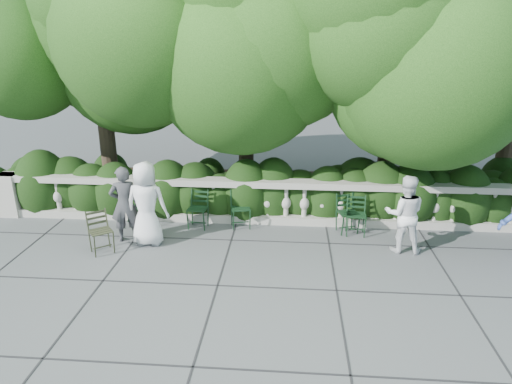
# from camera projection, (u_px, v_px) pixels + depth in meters

# --- Properties ---
(ground) EXTENTS (90.00, 90.00, 0.00)m
(ground) POSITION_uv_depth(u_px,v_px,m) (252.00, 259.00, 8.62)
(ground) COLOR #494C50
(ground) RESTS_ON ground
(balustrade) EXTENTS (12.00, 0.44, 1.00)m
(balustrade) POSITION_uv_depth(u_px,v_px,m) (259.00, 202.00, 10.16)
(balustrade) COLOR #9E998E
(balustrade) RESTS_ON ground
(shrub_hedge) EXTENTS (15.00, 2.60, 1.70)m
(shrub_hedge) POSITION_uv_depth(u_px,v_px,m) (262.00, 203.00, 11.45)
(shrub_hedge) COLOR black
(shrub_hedge) RESTS_ON ground
(tree_canopy) EXTENTS (15.04, 6.52, 6.78)m
(tree_canopy) POSITION_uv_depth(u_px,v_px,m) (294.00, 37.00, 10.27)
(tree_canopy) COLOR #3F3023
(tree_canopy) RESTS_ON ground
(chair_a) EXTENTS (0.48, 0.52, 0.84)m
(chair_a) POSITION_uv_depth(u_px,v_px,m) (197.00, 230.00, 9.90)
(chair_a) COLOR black
(chair_a) RESTS_ON ground
(chair_b) EXTENTS (0.54, 0.57, 0.84)m
(chair_b) POSITION_uv_depth(u_px,v_px,m) (242.00, 230.00, 9.91)
(chair_b) COLOR black
(chair_b) RESTS_ON ground
(chair_c) EXTENTS (0.46, 0.50, 0.84)m
(chair_c) POSITION_uv_depth(u_px,v_px,m) (133.00, 229.00, 9.96)
(chair_c) COLOR black
(chair_c) RESTS_ON ground
(chair_e) EXTENTS (0.56, 0.59, 0.84)m
(chair_e) POSITION_uv_depth(u_px,v_px,m) (349.00, 235.00, 9.66)
(chair_e) COLOR black
(chair_e) RESTS_ON ground
(chair_f) EXTENTS (0.47, 0.50, 0.84)m
(chair_f) POSITION_uv_depth(u_px,v_px,m) (355.00, 237.00, 9.55)
(chair_f) COLOR black
(chair_f) RESTS_ON ground
(chair_weathered) EXTENTS (0.64, 0.65, 0.84)m
(chair_weathered) POSITION_uv_depth(u_px,v_px,m) (105.00, 255.00, 8.78)
(chair_weathered) COLOR black
(chair_weathered) RESTS_ON ground
(person_businessman) EXTENTS (0.88, 0.61, 1.71)m
(person_businessman) POSITION_uv_depth(u_px,v_px,m) (146.00, 204.00, 9.00)
(person_businessman) COLOR white
(person_businessman) RESTS_ON ground
(person_woman_grey) EXTENTS (0.67, 0.55, 1.57)m
(person_woman_grey) POSITION_uv_depth(u_px,v_px,m) (125.00, 204.00, 9.18)
(person_woman_grey) COLOR #39393D
(person_woman_grey) RESTS_ON ground
(person_casual_man) EXTENTS (0.80, 0.65, 1.54)m
(person_casual_man) POSITION_uv_depth(u_px,v_px,m) (404.00, 214.00, 8.72)
(person_casual_man) COLOR white
(person_casual_man) RESTS_ON ground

